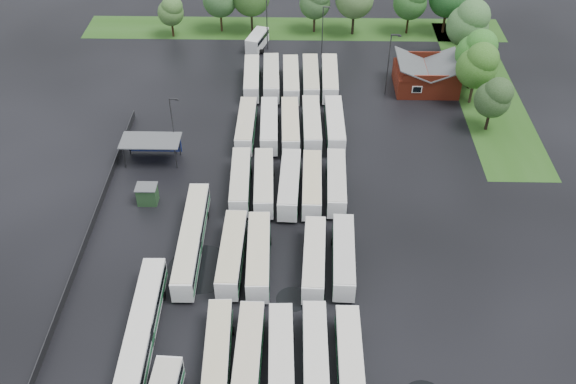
{
  "coord_description": "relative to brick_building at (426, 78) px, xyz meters",
  "views": [
    {
      "loc": [
        3.28,
        -50.78,
        54.05
      ],
      "look_at": [
        2.0,
        12.0,
        2.5
      ],
      "focal_mm": 40.0,
      "sensor_mm": 36.0,
      "label": 1
    }
  ],
  "objects": [
    {
      "name": "bus_r4c4",
      "position": [
        -15.46,
        -14.17,
        -0.02
      ],
      "size": [
        2.76,
        12.09,
        3.35
      ],
      "rotation": [
        0.0,
        0.0,
        0.02
      ],
      "color": "white",
      "rests_on": "ground"
    },
    {
      "name": "bus_r5c2",
      "position": [
        -22.13,
        -0.96,
        -0.02
      ],
      "size": [
        2.93,
        12.11,
        3.35
      ],
      "rotation": [
        0.0,
        0.0,
        0.03
      ],
      "color": "white",
      "rests_on": "ground"
    },
    {
      "name": "tree_north_3",
      "position": [
        -17.89,
        20.69,
        4.27
      ],
      "size": [
        5.76,
        5.76,
        9.54
      ],
      "color": "#35281B",
      "rests_on": "ground"
    },
    {
      "name": "bus_r5c4",
      "position": [
        -15.77,
        -0.44,
        -0.02
      ],
      "size": [
        2.69,
        12.06,
        3.35
      ],
      "rotation": [
        0.0,
        0.0,
        -0.01
      ],
      "color": "white",
      "rests_on": "ground"
    },
    {
      "name": "west_fence",
      "position": [
        -46.2,
        -34.77,
        -1.27
      ],
      "size": [
        0.1,
        50.0,
        1.2
      ],
      "primitive_type": "cube",
      "color": "#2D2D30",
      "rests_on": "ground"
    },
    {
      "name": "bus_r3c4",
      "position": [
        -15.73,
        -27.72,
        -0.1
      ],
      "size": [
        2.73,
        11.58,
        3.21
      ],
      "rotation": [
        0.0,
        0.0,
        -0.02
      ],
      "color": "white",
      "rests_on": "ground"
    },
    {
      "name": "bus_r1c4",
      "position": [
        -15.48,
        -55.46,
        -0.11
      ],
      "size": [
        2.46,
        11.44,
        3.18
      ],
      "rotation": [
        0.0,
        0.0,
        0.0
      ],
      "color": "white",
      "rests_on": "ground"
    },
    {
      "name": "lamp_post_back_e",
      "position": [
        -16.7,
        11.19,
        3.45
      ],
      "size": [
        1.41,
        0.27,
        9.16
      ],
      "color": "#2D2D30",
      "rests_on": "ground"
    },
    {
      "name": "tree_east_1",
      "position": [
        6.73,
        -4.57,
        4.85
      ],
      "size": [
        6.3,
        6.3,
        10.44
      ],
      "color": "#382B1D",
      "rests_on": "ground"
    },
    {
      "name": "bus_r1c2",
      "position": [
        -22.17,
        -55.39,
        -0.1
      ],
      "size": [
        2.86,
        11.61,
        3.21
      ],
      "rotation": [
        0.0,
        0.0,
        0.04
      ],
      "color": "white",
      "rests_on": "ground"
    },
    {
      "name": "artic_bus_west_b",
      "position": [
        -33.23,
        -38.8,
        -0.07
      ],
      "size": [
        2.68,
        17.47,
        3.24
      ],
      "rotation": [
        0.0,
        0.0,
        0.01
      ],
      "color": "white",
      "rests_on": "ground"
    },
    {
      "name": "bus_r3c1",
      "position": [
        -25.23,
        -27.97,
        -0.07
      ],
      "size": [
        2.98,
        11.83,
        3.27
      ],
      "rotation": [
        0.0,
        0.0,
        0.04
      ],
      "color": "white",
      "rests_on": "ground"
    },
    {
      "name": "bus_r2c1",
      "position": [
        -25.16,
        -41.52,
        -0.01
      ],
      "size": [
        2.96,
        12.19,
        3.37
      ],
      "rotation": [
        0.0,
        0.0,
        0.03
      ],
      "color": "white",
      "rests_on": "ground"
    },
    {
      "name": "bus_r2c4",
      "position": [
        -15.42,
        -41.34,
        -0.09
      ],
      "size": [
        2.85,
        11.68,
        3.23
      ],
      "rotation": [
        0.0,
        0.0,
        -0.03
      ],
      "color": "white",
      "rests_on": "ground"
    },
    {
      "name": "bus_r4c2",
      "position": [
        -22.0,
        -14.67,
        -0.03
      ],
      "size": [
        2.96,
        12.08,
        3.34
      ],
      "rotation": [
        0.0,
        0.0,
        0.03
      ],
      "color": "white",
      "rests_on": "ground"
    },
    {
      "name": "tree_east_4",
      "position": [
        10.0,
        16.88,
        3.02
      ],
      "size": [
        4.62,
        4.59,
        7.61
      ],
      "color": "black",
      "rests_on": "ground"
    },
    {
      "name": "bus_r3c2",
      "position": [
        -21.86,
        -28.25,
        -0.04
      ],
      "size": [
        2.92,
        12.01,
        3.32
      ],
      "rotation": [
        0.0,
        0.0,
        -0.03
      ],
      "color": "white",
      "rests_on": "ground"
    },
    {
      "name": "bus_r2c0",
      "position": [
        -28.23,
        -41.26,
        -0.02
      ],
      "size": [
        2.75,
        12.09,
        3.35
      ],
      "rotation": [
        0.0,
        0.0,
        -0.02
      ],
      "color": "white",
      "rests_on": "ground"
    },
    {
      "name": "grass_strip_north",
      "position": [
        -22.0,
        22.03,
        -1.86
      ],
      "size": [
        80.0,
        10.0,
        0.01
      ],
      "primitive_type": "cube",
      "color": "#244E15",
      "rests_on": "ground"
    },
    {
      "name": "puddle_2",
      "position": [
        -31.88,
        -41.98,
        -1.86
      ],
      "size": [
        7.89,
        7.89,
        0.01
      ],
      "primitive_type": "cylinder",
      "color": "black",
      "rests_on": "ground"
    },
    {
      "name": "tree_north_5",
      "position": [
        -0.32,
        20.38,
        4.76
      ],
      "size": [
        6.22,
        6.22,
        10.29
      ],
      "color": "black",
      "rests_on": "ground"
    },
    {
      "name": "bus_r2c3",
      "position": [
        -18.8,
        -41.81,
        -0.09
      ],
      "size": [
        2.91,
        11.69,
        3.23
      ],
      "rotation": [
        0.0,
        0.0,
        -0.04
      ],
      "color": "white",
      "rests_on": "ground"
    },
    {
      "name": "bus_r3c0",
      "position": [
        -28.32,
        -27.74,
        -0.1
      ],
      "size": [
        2.87,
        11.65,
        3.22
      ],
      "rotation": [
        0.0,
        0.0,
        0.04
      ],
      "color": "white",
      "rests_on": "ground"
    },
    {
      "name": "bus_r4c1",
      "position": [
        -25.1,
        -14.52,
        -0.06
      ],
      "size": [
        2.91,
        11.86,
        3.28
      ],
      "rotation": [
        0.0,
        0.0,
        0.03
      ],
      "color": "white",
      "rests_on": "ground"
    },
    {
      "name": "bus_r5c0",
      "position": [
        -28.58,
        -0.5,
        -0.1
      ],
      "size": [
        3.01,
        11.64,
        3.21
      ],
      "rotation": [
        0.0,
        0.0,
        0.05
      ],
      "color": "white",
      "rests_on": "ground"
    },
    {
      "name": "grass_strip_east",
      "position": [
        10.0,
        0.03,
        -1.86
      ],
      "size": [
        10.0,
        50.0,
        0.01
      ],
      "primitive_type": "cube",
      "color": "#244E15",
      "rests_on": "ground"
    },
    {
      "name": "tree_east_0",
      "position": [
        7.65,
        -12.29,
        3.8
      ],
      "size": [
        5.33,
        5.32,
        8.81
      ],
      "color": "black",
      "rests_on": "ground"
    },
    {
      "name": "minibus",
      "position": [
        -28.51,
        13.78,
        -0.31
      ],
      "size": [
        4.06,
        6.82,
        2.8
      ],
      "rotation": [
        0.0,
        0.0,
        -0.28
      ],
      "color": "white",
      "rests_on": "ground"
    },
    {
      "name": "bus_r4c0",
      "position": [
        -28.47,
        -14.59,
        -0.07
      ],
      "size": [
        2.56,
        11.76,
        3.27
      ],
      "rotation": [
        0.0,
        0.0,
        -0.0
      ],
      "color": "white",
      "rests_on": "ground"
    },
    {
      "name": "puddle_3",
      "position": [
        -21.2,
        -46.38,
        -1.86
      ],
      "size": [
        3.65,
        3.65,
        0.01
      ],
      "primitive_type": "cylinder",
      "color": "black",
      "rests_on": "ground"
    },
    {
      "name": "bus_r5c1",
      "position": [
        -25.36,
        -0.42,
        -0.03
      ],
      "size": [
        3.06,
        12.11,
        3.34
      ],
      "rotation": [
        0.0,
        0.0,
        0.04
      ],
      "color": "white",
      "rests_on": "ground"
    },
    {
      "name": "tree_north_0",
      "position": [
        -44.5,
        18.19,
        3.27
      ],
      "size": [
        4.82,
        4.82,
        7.98
      ],
      "color": "#352112",
      "rests_on": "ground"
    },
    {
      "name": "bus_r3c3",
      "position": [
        -18.92,
        -28.21,
        -0.09
      ],
      "size": [
        2.65,
        11.66,
        3.24
      ],
      "rotation": [
        0.0,
        0.0,
        -0.01
      ],
      "color": "white",
      "rests_on": "ground"
    },
    {
      "name": "lamp_post_back_w",
      "position": [
        -26.49,
        13.37,
        4.41
      ],
      "size": [
        1.66,
        0.32,
        10.81
      ],
      "color": "#2D2D30",
      "rests_on": "ground"
    },
    {
      "name": "bus_r5c3",
      "position": [
        -18.9,
        -0.55,
        -0.02
      ],
      "size": [
        2.74,
        12.07,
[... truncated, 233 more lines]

